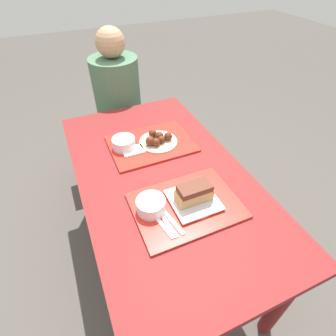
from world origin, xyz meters
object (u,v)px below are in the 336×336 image
object	(u,v)px
tray_near	(186,205)
person_seated_across	(117,90)
brisket_sandwich_plate	(194,196)
wings_plate_far	(158,139)
tray_far	(151,144)
bowl_coleslaw_far	(124,143)
bowl_coleslaw_near	(151,205)

from	to	relation	value
tray_near	person_seated_across	bearing A→B (deg)	89.42
brisket_sandwich_plate	wings_plate_far	size ratio (longest dim) A/B	0.94
tray_far	brisket_sandwich_plate	world-z (taller)	brisket_sandwich_plate
tray_near	bowl_coleslaw_far	xyz separation A→B (m)	(-0.13, 0.50, 0.04)
bowl_coleslaw_near	wings_plate_far	distance (m)	0.48
wings_plate_far	person_seated_across	xyz separation A→B (m)	(-0.04, 0.70, 0.00)
bowl_coleslaw_near	person_seated_across	xyz separation A→B (m)	(0.16, 1.13, -0.01)
bowl_coleslaw_near	person_seated_across	distance (m)	1.14
wings_plate_far	person_seated_across	distance (m)	0.70
person_seated_across	brisket_sandwich_plate	bearing A→B (deg)	-88.85
bowl_coleslaw_far	person_seated_across	bearing A→B (deg)	78.08
person_seated_across	bowl_coleslaw_far	bearing A→B (deg)	-101.92
bowl_coleslaw_far	person_seated_across	size ratio (longest dim) A/B	0.17
brisket_sandwich_plate	wings_plate_far	distance (m)	0.47
tray_near	tray_far	bearing A→B (deg)	87.77
tray_near	wings_plate_far	distance (m)	0.47
bowl_coleslaw_near	bowl_coleslaw_far	bearing A→B (deg)	87.68
brisket_sandwich_plate	person_seated_across	size ratio (longest dim) A/B	0.27
tray_far	bowl_coleslaw_near	world-z (taller)	bowl_coleslaw_near
bowl_coleslaw_near	person_seated_across	world-z (taller)	person_seated_across
bowl_coleslaw_near	bowl_coleslaw_far	world-z (taller)	same
person_seated_across	bowl_coleslaw_near	bearing A→B (deg)	-98.03
wings_plate_far	brisket_sandwich_plate	bearing A→B (deg)	-92.38
tray_far	bowl_coleslaw_far	world-z (taller)	bowl_coleslaw_far
tray_far	wings_plate_far	xyz separation A→B (m)	(0.04, -0.01, 0.03)
tray_near	wings_plate_far	xyz separation A→B (m)	(0.05, 0.47, 0.03)
bowl_coleslaw_far	tray_near	bearing A→B (deg)	-75.50
tray_near	bowl_coleslaw_far	bearing A→B (deg)	104.50
brisket_sandwich_plate	bowl_coleslaw_near	bearing A→B (deg)	170.29
tray_far	wings_plate_far	distance (m)	0.05
tray_far	bowl_coleslaw_far	bearing A→B (deg)	171.89
brisket_sandwich_plate	bowl_coleslaw_far	distance (m)	0.52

